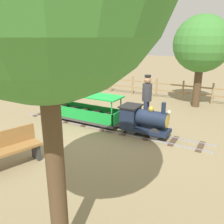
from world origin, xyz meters
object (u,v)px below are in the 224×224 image
object	(u,v)px
oak_tree_near	(202,44)
passenger_car	(83,111)
conductor_person	(147,96)
park_bench	(10,149)
locomotive	(143,119)

from	to	relation	value
oak_tree_near	passenger_car	bearing A→B (deg)	-36.10
conductor_person	park_bench	bearing A→B (deg)	-21.83
park_bench	conductor_person	bearing A→B (deg)	158.17
locomotive	passenger_car	world-z (taller)	locomotive
locomotive	passenger_car	xyz separation A→B (m)	(0.00, -2.12, -0.06)
conductor_person	park_bench	distance (m)	4.29
passenger_car	park_bench	size ratio (longest dim) A/B	1.99
locomotive	park_bench	size ratio (longest dim) A/B	1.06
passenger_car	park_bench	xyz separation A→B (m)	(3.07, 0.28, -0.01)
locomotive	passenger_car	size ratio (longest dim) A/B	0.54
park_bench	oak_tree_near	distance (m)	7.69
conductor_person	oak_tree_near	size ratio (longest dim) A/B	0.45
locomotive	park_bench	distance (m)	3.57
locomotive	conductor_person	distance (m)	1.04
oak_tree_near	park_bench	bearing A→B (deg)	-20.18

